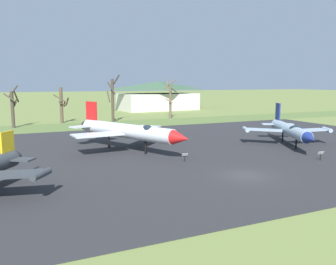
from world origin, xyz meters
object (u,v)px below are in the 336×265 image
(jet_fighter_front_left, at_px, (290,130))
(visitor_building, at_px, (158,96))
(jet_fighter_front_right, at_px, (128,131))
(info_placard_front_right, at_px, (185,157))
(info_placard_front_left, at_px, (321,155))

(jet_fighter_front_left, distance_m, visitor_building, 62.76)
(jet_fighter_front_left, relative_size, visitor_building, 0.60)
(jet_fighter_front_right, bearing_deg, info_placard_front_right, -65.55)
(info_placard_front_left, bearing_deg, visitor_building, 81.04)
(info_placard_front_right, relative_size, visitor_building, 0.04)
(info_placard_front_left, relative_size, jet_fighter_front_right, 0.06)
(jet_fighter_front_left, bearing_deg, visitor_building, 82.85)
(jet_fighter_front_left, distance_m, info_placard_front_left, 8.61)
(info_placard_front_right, bearing_deg, visitor_building, 69.49)
(jet_fighter_front_right, distance_m, info_placard_front_right, 8.76)
(jet_fighter_front_left, distance_m, info_placard_front_right, 16.63)
(info_placard_front_left, bearing_deg, jet_fighter_front_right, 141.65)
(jet_fighter_front_right, bearing_deg, jet_fighter_front_left, -15.04)
(jet_fighter_front_right, height_order, visitor_building, visitor_building)
(jet_fighter_front_left, height_order, info_placard_front_left, jet_fighter_front_left)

